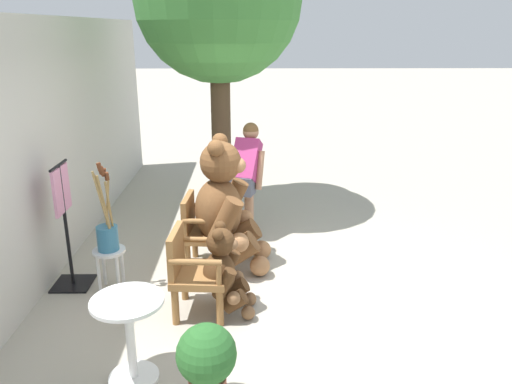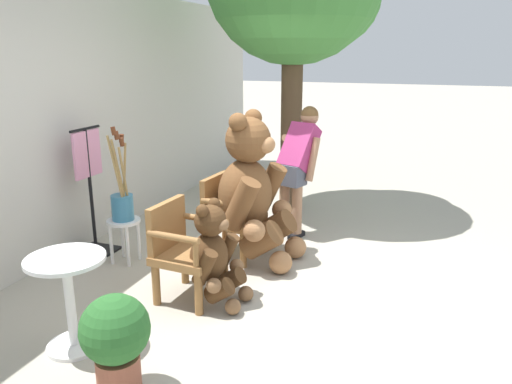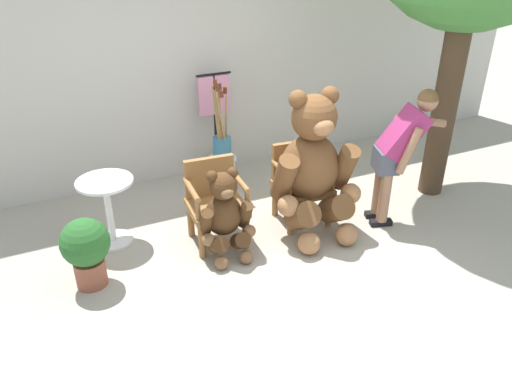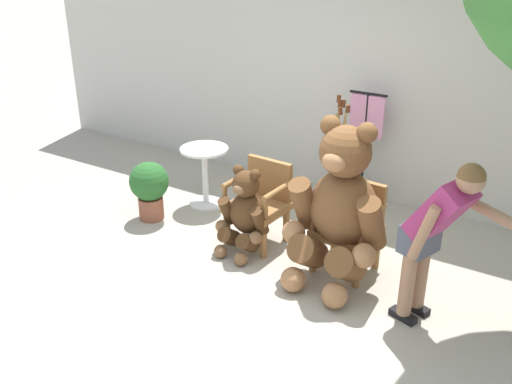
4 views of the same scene
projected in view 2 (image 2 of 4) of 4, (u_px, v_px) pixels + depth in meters
The scene contains 12 objects.
ground_plane at pixel (275, 284), 4.69m from camera, with size 60.00×60.00×0.00m, color #A8A091.
back_wall at pixel (54, 123), 5.11m from camera, with size 10.00×0.16×2.80m, color beige.
wooden_chair_left at pixel (184, 248), 4.34m from camera, with size 0.59×0.55×0.86m.
wooden_chair_right at pixel (229, 214), 5.24m from camera, with size 0.60×0.56×0.86m.
teddy_bear_large at pixel (252, 189), 5.06m from camera, with size 0.93×0.90×1.55m.
teddy_bear_small at pixel (214, 254), 4.24m from camera, with size 0.55×0.53×0.92m.
person_visitor at pixel (298, 160), 5.76m from camera, with size 0.88×0.49×1.50m.
white_stool at pixel (124, 229), 5.10m from camera, with size 0.34×0.34×0.46m.
brush_bucket at pixel (122, 200), 5.01m from camera, with size 0.22×0.22×0.96m.
round_side_table at pixel (69, 292), 3.58m from camera, with size 0.56×0.56×0.72m.
potted_plant at pixel (116, 338), 3.10m from camera, with size 0.44×0.44×0.68m.
clothing_display_stand at pixel (90, 189), 5.24m from camera, with size 0.44×0.40×1.36m.
Camera 2 is at (-4.06, -1.32, 2.12)m, focal length 35.00 mm.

